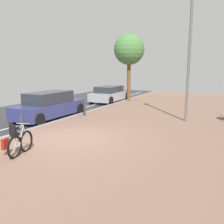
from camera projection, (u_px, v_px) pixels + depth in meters
ground at (104, 144)px, 9.16m from camera, size 21.00×40.00×0.13m
bicycle_foreground at (19, 143)px, 7.95m from camera, size 0.58×1.36×1.11m
parked_car_near at (50, 106)px, 13.57m from camera, size 1.77×4.48×1.45m
parked_car_far at (110, 94)px, 19.93m from camera, size 1.84×4.11×1.26m
lamp_post at (190, 50)px, 12.27m from camera, size 0.20×0.52×6.58m
street_tree at (129, 50)px, 19.84m from camera, size 2.46×2.46×5.38m
bollard_near at (21, 125)px, 10.07m from camera, size 0.12×0.12×0.89m
bollard_far at (85, 108)px, 14.25m from camera, size 0.12×0.12×0.85m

